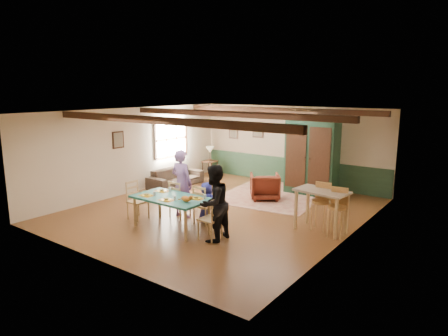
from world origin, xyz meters
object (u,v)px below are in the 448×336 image
Objects in this scene: armchair at (265,186)px; end_table at (210,168)px; cat at (186,198)px; armoire at (312,155)px; person_woman at (214,203)px; table_lamp at (210,154)px; dining_chair_far_left at (180,199)px; bar_stool_right at (337,213)px; sofa at (176,177)px; dining_chair_end_left at (138,200)px; dining_chair_end_right at (210,218)px; bar_stool_left at (320,207)px; counter_table at (321,211)px; dining_chair_far_right at (204,204)px; person_man at (182,183)px; dining_table at (171,213)px; person_child at (207,203)px.

armchair reaches higher than end_table.
armoire is at bearing 81.60° from cat.
person_woman is 3.12× the size of table_lamp.
bar_stool_right is (3.76, 1.07, 0.07)m from dining_chair_far_left.
table_lamp reaches higher than sofa.
sofa is at bearing 27.94° from dining_chair_end_left.
table_lamp is at bearing -141.35° from dining_chair_end_right.
table_lamp is 0.48× the size of bar_stool_left.
end_table is at bearing 147.34° from bar_stool_left.
dining_chair_far_right is at bearing -154.47° from counter_table.
person_man is at bearing -161.48° from counter_table.
armoire is at bearing 74.96° from dining_table.
armchair is (-0.85, -1.39, -0.85)m from armoire.
table_lamp is at bearing 147.34° from bar_stool_left.
dining_chair_far_left is at bearing 118.87° from dining_table.
dining_chair_end_right is at bearing -90.00° from person_woman.
dining_chair_far_left is 1.88m from person_woman.
bar_stool_left reaches higher than counter_table.
end_table is (-3.45, 5.22, -0.57)m from cat.
cat is (-0.72, -0.10, 0.02)m from person_woman.
cat is at bearing -10.49° from dining_table.
person_child is (1.59, 0.82, 0.03)m from dining_chair_end_left.
armoire reaches higher than table_lamp.
counter_table reaches higher than cat.
counter_table is (1.75, 1.94, 0.01)m from dining_chair_end_right.
armoire reaches higher than dining_chair_far_left.
sofa is at bearing -35.67° from person_child.
bar_stool_left is at bearing -63.85° from dining_chair_end_left.
armoire reaches higher than counter_table.
dining_chair_far_left is 3.52m from bar_stool_left.
dining_table is 3.57m from armchair.
armchair is at bearing -25.14° from end_table.
dining_chair_far_left reaches higher than armchair.
end_table is (-4.07, 5.12, -0.19)m from dining_chair_end_right.
table_lamp is at bearing 1.33° from sofa.
dining_chair_end_left is 1.79m from person_child.
sofa is at bearing 136.31° from cat.
dining_chair_far_right is 1.00× the size of dining_chair_end_left.
dining_table is 1.04× the size of person_man.
dining_chair_far_right is 0.95× the size of person_child.
armoire reaches higher than end_table.
armoire is at bearing -112.29° from dining_chair_far_left.
person_woman reaches higher than person_child.
bar_stool_right is (2.18, 1.81, 0.07)m from dining_chair_end_right.
bar_stool_right is at bearing -17.66° from counter_table.
person_man is (-0.41, 0.82, 0.50)m from dining_table.
table_lamp is (-3.30, 4.38, 0.38)m from dining_chair_far_right.
dining_table is 2.14× the size of armchair.
dining_chair_far_right is at bearing -180.00° from dining_chair_far_left.
dining_chair_far_left is at bearing -113.57° from person_woman.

